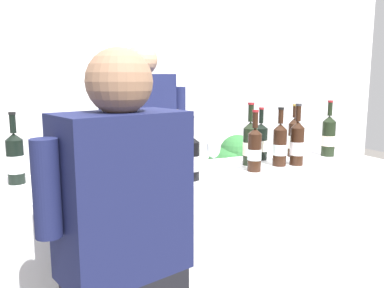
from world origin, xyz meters
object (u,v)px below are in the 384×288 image
at_px(wine_bottle_8, 294,137).
at_px(wine_bottle_11, 191,158).
at_px(wine_bottle_10, 15,159).
at_px(wine_bottle_2, 280,144).
at_px(wine_bottle_3, 329,136).
at_px(wine_glass, 214,149).
at_px(ice_bucket, 96,160).
at_px(potted_shrub, 237,177).
at_px(wine_bottle_9, 261,141).
at_px(wine_bottle_4, 297,143).
at_px(person_server, 144,179).
at_px(wine_bottle_5, 132,153).
at_px(wine_bottle_0, 146,154).
at_px(wine_bottle_6, 250,143).
at_px(wine_bottle_7, 175,152).
at_px(wine_bottle_1, 255,149).

xyz_separation_m(wine_bottle_8, wine_bottle_11, (-0.83, -0.28, -0.02)).
bearing_deg(wine_bottle_10, wine_bottle_2, -7.09).
bearing_deg(wine_bottle_3, wine_glass, -174.21).
bearing_deg(ice_bucket, potted_shrub, 37.15).
bearing_deg(wine_bottle_9, wine_glass, -157.87).
distance_m(wine_bottle_10, ice_bucket, 0.39).
distance_m(wine_bottle_3, wine_bottle_4, 0.38).
xyz_separation_m(person_server, potted_shrub, (0.90, 0.33, -0.15)).
distance_m(wine_bottle_2, wine_bottle_8, 0.31).
xyz_separation_m(wine_bottle_5, potted_shrub, (1.11, 0.83, -0.44)).
distance_m(wine_bottle_0, wine_bottle_2, 0.78).
bearing_deg(person_server, wine_bottle_2, -46.90).
distance_m(wine_bottle_6, potted_shrub, 1.10).
height_order(ice_bucket, person_server, person_server).
relative_size(wine_glass, person_server, 0.11).
height_order(wine_bottle_0, wine_bottle_4, wine_bottle_4).
xyz_separation_m(wine_bottle_9, person_server, (-0.60, 0.46, -0.28)).
xyz_separation_m(wine_bottle_0, wine_bottle_2, (0.78, -0.01, -0.00)).
bearing_deg(wine_bottle_6, wine_bottle_2, -29.89).
bearing_deg(person_server, wine_glass, -71.74).
height_order(wine_bottle_10, person_server, person_server).
height_order(wine_bottle_7, wine_bottle_8, wine_bottle_7).
height_order(wine_bottle_0, wine_bottle_9, wine_bottle_0).
xyz_separation_m(wine_glass, person_server, (-0.20, 0.62, -0.29)).
relative_size(wine_bottle_5, wine_bottle_9, 0.99).
bearing_deg(wine_bottle_1, wine_bottle_6, 67.00).
bearing_deg(wine_bottle_7, wine_bottle_6, 6.03).
bearing_deg(person_server, wine_bottle_0, -105.22).
bearing_deg(wine_bottle_10, wine_bottle_5, -2.36).
distance_m(wine_bottle_2, wine_bottle_6, 0.17).
relative_size(wine_bottle_7, wine_bottle_10, 0.99).
distance_m(ice_bucket, person_server, 0.85).
bearing_deg(ice_bucket, wine_bottle_11, -9.14).
xyz_separation_m(wine_bottle_6, person_server, (-0.46, 0.57, -0.30)).
relative_size(wine_bottle_10, person_server, 0.20).
distance_m(wine_bottle_6, wine_bottle_9, 0.18).
bearing_deg(wine_bottle_7, wine_bottle_1, -12.44).
relative_size(wine_bottle_7, wine_glass, 1.83).
bearing_deg(potted_shrub, wine_bottle_3, -79.51).
relative_size(wine_bottle_10, wine_glass, 1.84).
bearing_deg(wine_bottle_11, wine_bottle_2, 9.15).
bearing_deg(wine_bottle_5, wine_bottle_1, -18.61).
distance_m(wine_bottle_0, person_server, 0.72).
xyz_separation_m(wine_bottle_8, potted_shrub, (0.05, 0.79, -0.45)).
bearing_deg(person_server, wine_bottle_4, -43.42).
bearing_deg(wine_bottle_8, wine_bottle_9, 179.00).
distance_m(wine_bottle_9, wine_bottle_10, 1.37).
relative_size(wine_bottle_3, wine_bottle_8, 1.07).
distance_m(wine_glass, potted_shrub, 1.26).
relative_size(wine_bottle_2, potted_shrub, 0.32).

